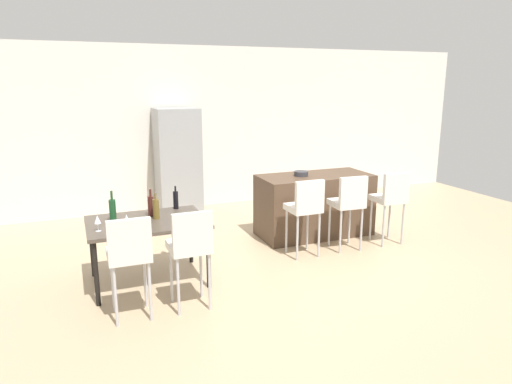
{
  "coord_description": "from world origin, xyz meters",
  "views": [
    {
      "loc": [
        -2.83,
        -5.28,
        2.26
      ],
      "look_at": [
        -0.61,
        0.26,
        0.85
      ],
      "focal_mm": 32.56,
      "sensor_mm": 36.0,
      "label": 1
    }
  ],
  "objects_px": {
    "kitchen_island": "(314,205)",
    "wine_bottle_inner": "(151,206)",
    "wine_bottle_end": "(156,209)",
    "fruit_bowl": "(301,174)",
    "dining_chair_near": "(129,252)",
    "dining_chair_far": "(190,244)",
    "wine_bottle_far": "(113,210)",
    "bar_chair_right": "(391,196)",
    "bar_chair_left": "(305,206)",
    "wine_glass_left": "(127,219)",
    "bar_chair_middle": "(349,201)",
    "wine_glass_middle": "(97,220)",
    "wine_bottle_right": "(176,200)",
    "refrigerator": "(178,162)",
    "dining_table": "(147,226)"
  },
  "relations": [
    {
      "from": "wine_bottle_far",
      "to": "fruit_bowl",
      "type": "bearing_deg",
      "value": 15.42
    },
    {
      "from": "dining_chair_near",
      "to": "wine_bottle_inner",
      "type": "distance_m",
      "value": 1.08
    },
    {
      "from": "bar_chair_right",
      "to": "wine_bottle_inner",
      "type": "distance_m",
      "value": 3.33
    },
    {
      "from": "dining_chair_near",
      "to": "wine_bottle_end",
      "type": "bearing_deg",
      "value": 64.41
    },
    {
      "from": "dining_chair_near",
      "to": "kitchen_island",
      "type": "bearing_deg",
      "value": 29.6
    },
    {
      "from": "kitchen_island",
      "to": "wine_bottle_far",
      "type": "height_order",
      "value": "wine_bottle_far"
    },
    {
      "from": "bar_chair_middle",
      "to": "wine_glass_middle",
      "type": "distance_m",
      "value": 3.25
    },
    {
      "from": "bar_chair_right",
      "to": "wine_bottle_end",
      "type": "xyz_separation_m",
      "value": [
        -3.29,
        -0.02,
        0.16
      ]
    },
    {
      "from": "wine_bottle_end",
      "to": "wine_glass_left",
      "type": "xyz_separation_m",
      "value": [
        -0.36,
        -0.31,
        0.0
      ]
    },
    {
      "from": "dining_chair_near",
      "to": "wine_glass_middle",
      "type": "height_order",
      "value": "dining_chair_near"
    },
    {
      "from": "dining_chair_far",
      "to": "wine_bottle_right",
      "type": "height_order",
      "value": "dining_chair_far"
    },
    {
      "from": "dining_chair_far",
      "to": "bar_chair_right",
      "type": "bearing_deg",
      "value": 15.83
    },
    {
      "from": "dining_chair_far",
      "to": "wine_bottle_far",
      "type": "relative_size",
      "value": 2.96
    },
    {
      "from": "dining_chair_far",
      "to": "dining_table",
      "type": "bearing_deg",
      "value": 109.61
    },
    {
      "from": "bar_chair_left",
      "to": "wine_bottle_right",
      "type": "xyz_separation_m",
      "value": [
        -1.63,
        0.33,
        0.16
      ]
    },
    {
      "from": "kitchen_island",
      "to": "wine_glass_middle",
      "type": "bearing_deg",
      "value": -162.03
    },
    {
      "from": "bar_chair_middle",
      "to": "wine_bottle_far",
      "type": "bearing_deg",
      "value": 179.26
    },
    {
      "from": "bar_chair_left",
      "to": "kitchen_island",
      "type": "bearing_deg",
      "value": 53.82
    },
    {
      "from": "kitchen_island",
      "to": "bar_chair_right",
      "type": "height_order",
      "value": "bar_chair_right"
    },
    {
      "from": "bar_chair_right",
      "to": "refrigerator",
      "type": "bearing_deg",
      "value": 132.14
    },
    {
      "from": "bar_chair_right",
      "to": "wine_bottle_far",
      "type": "relative_size",
      "value": 2.96
    },
    {
      "from": "bar_chair_left",
      "to": "wine_bottle_far",
      "type": "xyz_separation_m",
      "value": [
        -2.4,
        0.04,
        0.18
      ]
    },
    {
      "from": "wine_bottle_far",
      "to": "wine_bottle_end",
      "type": "bearing_deg",
      "value": -7.83
    },
    {
      "from": "wine_bottle_end",
      "to": "wine_glass_middle",
      "type": "height_order",
      "value": "wine_bottle_end"
    },
    {
      "from": "kitchen_island",
      "to": "wine_bottle_inner",
      "type": "relative_size",
      "value": 5.22
    },
    {
      "from": "wine_bottle_inner",
      "to": "wine_bottle_far",
      "type": "distance_m",
      "value": 0.44
    },
    {
      "from": "dining_table",
      "to": "wine_bottle_far",
      "type": "distance_m",
      "value": 0.42
    },
    {
      "from": "kitchen_island",
      "to": "refrigerator",
      "type": "distance_m",
      "value": 2.57
    },
    {
      "from": "bar_chair_right",
      "to": "dining_chair_far",
      "type": "distance_m",
      "value": 3.23
    },
    {
      "from": "kitchen_island",
      "to": "bar_chair_right",
      "type": "xyz_separation_m",
      "value": [
        0.79,
        -0.77,
        0.24
      ]
    },
    {
      "from": "wine_glass_left",
      "to": "wine_glass_middle",
      "type": "height_order",
      "value": "same"
    },
    {
      "from": "dining_table",
      "to": "wine_bottle_end",
      "type": "relative_size",
      "value": 4.37
    },
    {
      "from": "kitchen_island",
      "to": "dining_chair_far",
      "type": "distance_m",
      "value": 2.85
    },
    {
      "from": "bar_chair_middle",
      "to": "refrigerator",
      "type": "height_order",
      "value": "refrigerator"
    },
    {
      "from": "dining_chair_near",
      "to": "bar_chair_middle",
      "type": "bearing_deg",
      "value": 16.36
    },
    {
      "from": "wine_bottle_inner",
      "to": "wine_bottle_right",
      "type": "xyz_separation_m",
      "value": [
        0.34,
        0.21,
        -0.01
      ]
    },
    {
      "from": "wine_glass_left",
      "to": "wine_glass_middle",
      "type": "distance_m",
      "value": 0.3
    },
    {
      "from": "bar_chair_middle",
      "to": "dining_chair_far",
      "type": "height_order",
      "value": "same"
    },
    {
      "from": "fruit_bowl",
      "to": "wine_bottle_end",
      "type": "bearing_deg",
      "value": -160.15
    },
    {
      "from": "dining_chair_near",
      "to": "wine_bottle_inner",
      "type": "relative_size",
      "value": 3.26
    },
    {
      "from": "wine_bottle_end",
      "to": "wine_glass_left",
      "type": "relative_size",
      "value": 1.73
    },
    {
      "from": "wine_bottle_inner",
      "to": "wine_glass_middle",
      "type": "bearing_deg",
      "value": -149.26
    },
    {
      "from": "kitchen_island",
      "to": "refrigerator",
      "type": "height_order",
      "value": "refrigerator"
    },
    {
      "from": "dining_table",
      "to": "wine_bottle_inner",
      "type": "relative_size",
      "value": 4.08
    },
    {
      "from": "bar_chair_left",
      "to": "wine_bottle_end",
      "type": "xyz_separation_m",
      "value": [
        -1.93,
        -0.02,
        0.16
      ]
    },
    {
      "from": "wine_bottle_right",
      "to": "refrigerator",
      "type": "height_order",
      "value": "refrigerator"
    },
    {
      "from": "wine_bottle_inner",
      "to": "bar_chair_middle",
      "type": "bearing_deg",
      "value": -2.51
    },
    {
      "from": "dining_table",
      "to": "wine_bottle_right",
      "type": "bearing_deg",
      "value": 42.32
    },
    {
      "from": "bar_chair_right",
      "to": "dining_table",
      "type": "bearing_deg",
      "value": -179.14
    },
    {
      "from": "wine_bottle_end",
      "to": "fruit_bowl",
      "type": "xyz_separation_m",
      "value": [
        2.27,
        0.82,
        0.09
      ]
    }
  ]
}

